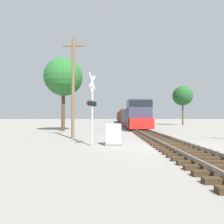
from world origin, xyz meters
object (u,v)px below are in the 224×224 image
utility_pole (73,86)px  freight_train (125,117)px  crossing_signal_near (92,105)px  relay_cabinet (114,135)px  tree_far_right (64,77)px  tree_mid_background (183,96)px

utility_pole → freight_train: bearing=79.4°
crossing_signal_near → utility_pole: bearing=-134.2°
relay_cabinet → tree_far_right: tree_far_right is taller
freight_train → tree_far_right: bearing=-109.3°
freight_train → utility_pole: size_ratio=7.28×
freight_train → tree_far_right: size_ratio=6.34×
utility_pole → crossing_signal_near: bearing=-61.5°
crossing_signal_near → relay_cabinet: crossing_signal_near is taller
relay_cabinet → tree_mid_background: tree_mid_background is taller
freight_train → tree_mid_background: 17.55m
relay_cabinet → freight_train: bearing=84.9°
relay_cabinet → tree_mid_background: 34.03m
crossing_signal_near → tree_far_right: 13.81m
freight_train → utility_pole: (-6.90, -37.01, 2.40)m
utility_pole → tree_far_right: 9.34m
freight_train → crossing_signal_near: (-4.93, -40.64, 0.59)m
crossing_signal_near → relay_cabinet: 2.29m
utility_pole → tree_far_right: bearing=110.6°
freight_train → tree_far_right: 30.78m
tree_far_right → utility_pole: bearing=-69.4°
tree_mid_background → relay_cabinet: bearing=-119.0°
freight_train → utility_pole: 37.72m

